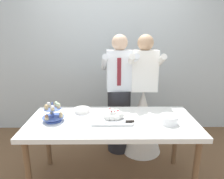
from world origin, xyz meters
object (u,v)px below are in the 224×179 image
object	(u,v)px
dessert_table	(112,126)
person_groom	(119,102)
cupcake_stand	(53,113)
person_bride	(142,113)
plate_stack	(169,119)
main_cake_tray	(112,116)
round_cake	(82,111)

from	to	relation	value
dessert_table	person_groom	world-z (taller)	person_groom
cupcake_stand	person_bride	world-z (taller)	person_bride
plate_stack	person_bride	world-z (taller)	person_bride
cupcake_stand	plate_stack	world-z (taller)	cupcake_stand
main_cake_tray	plate_stack	world-z (taller)	main_cake_tray
dessert_table	round_cake	world-z (taller)	round_cake
plate_stack	person_groom	distance (m)	0.89
main_cake_tray	plate_stack	size ratio (longest dim) A/B	2.34
plate_stack	person_bride	distance (m)	0.78
round_cake	person_bride	bearing A→B (deg)	29.39
cupcake_stand	plate_stack	size ratio (longest dim) A/B	1.24
round_cake	dessert_table	bearing A→B (deg)	-30.41
cupcake_stand	plate_stack	distance (m)	1.21
cupcake_stand	dessert_table	bearing A→B (deg)	1.04
cupcake_stand	plate_stack	xyz separation A→B (m)	(1.21, -0.07, -0.05)
plate_stack	cupcake_stand	bearing A→B (deg)	176.77
dessert_table	person_groom	xyz separation A→B (m)	(0.10, 0.67, 0.05)
dessert_table	cupcake_stand	xyz separation A→B (m)	(-0.62, -0.01, 0.16)
round_cake	person_groom	size ratio (longest dim) A/B	0.14
dessert_table	plate_stack	bearing A→B (deg)	-7.70
plate_stack	dessert_table	bearing A→B (deg)	172.30
plate_stack	person_bride	bearing A→B (deg)	102.04
person_groom	person_bride	xyz separation A→B (m)	(0.33, -0.03, -0.16)
main_cake_tray	person_groom	distance (m)	0.67
cupcake_stand	round_cake	xyz separation A→B (m)	(0.28, 0.21, -0.06)
dessert_table	main_cake_tray	distance (m)	0.12
main_cake_tray	person_bride	world-z (taller)	person_bride
dessert_table	plate_stack	size ratio (longest dim) A/B	9.67
round_cake	person_groom	xyz separation A→B (m)	(0.45, 0.46, -0.05)
plate_stack	person_groom	bearing A→B (deg)	122.88
cupcake_stand	round_cake	world-z (taller)	cupcake_stand
cupcake_stand	person_bride	size ratio (longest dim) A/B	0.14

